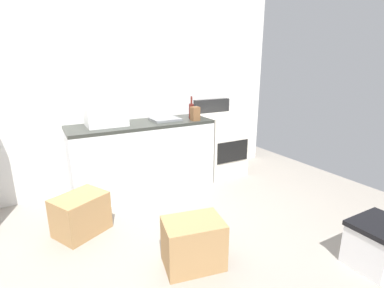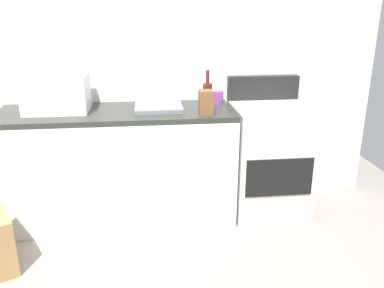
{
  "view_description": "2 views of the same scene",
  "coord_description": "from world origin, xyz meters",
  "px_view_note": "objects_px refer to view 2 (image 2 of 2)",
  "views": [
    {
      "loc": [
        -0.85,
        -2.16,
        1.6
      ],
      "look_at": [
        0.74,
        0.69,
        0.69
      ],
      "focal_mm": 26.4,
      "sensor_mm": 36.0,
      "label": 1
    },
    {
      "loc": [
        0.55,
        -1.79,
        1.65
      ],
      "look_at": [
        0.85,
        0.84,
        0.74
      ],
      "focal_mm": 37.32,
      "sensor_mm": 36.0,
      "label": 2
    }
  ],
  "objects_px": {
    "coffee_mug": "(218,97)",
    "knife_block": "(206,103)",
    "microwave": "(57,93)",
    "stove_oven": "(268,157)",
    "wine_bottle": "(207,95)"
  },
  "relations": [
    {
      "from": "coffee_mug",
      "to": "knife_block",
      "type": "distance_m",
      "value": 0.38
    },
    {
      "from": "knife_block",
      "to": "coffee_mug",
      "type": "bearing_deg",
      "value": 66.21
    },
    {
      "from": "microwave",
      "to": "stove_oven",
      "type": "bearing_deg",
      "value": -1.13
    },
    {
      "from": "microwave",
      "to": "coffee_mug",
      "type": "bearing_deg",
      "value": 5.21
    },
    {
      "from": "stove_oven",
      "to": "knife_block",
      "type": "xyz_separation_m",
      "value": [
        -0.55,
        -0.2,
        0.52
      ]
    },
    {
      "from": "stove_oven",
      "to": "coffee_mug",
      "type": "bearing_deg",
      "value": 160.05
    },
    {
      "from": "stove_oven",
      "to": "microwave",
      "type": "bearing_deg",
      "value": 178.87
    },
    {
      "from": "microwave",
      "to": "coffee_mug",
      "type": "relative_size",
      "value": 4.6
    },
    {
      "from": "coffee_mug",
      "to": "microwave",
      "type": "bearing_deg",
      "value": -174.79
    },
    {
      "from": "microwave",
      "to": "knife_block",
      "type": "xyz_separation_m",
      "value": [
        1.09,
        -0.23,
        -0.05
      ]
    },
    {
      "from": "stove_oven",
      "to": "wine_bottle",
      "type": "bearing_deg",
      "value": -175.72
    },
    {
      "from": "stove_oven",
      "to": "microwave",
      "type": "xyz_separation_m",
      "value": [
        -1.64,
        0.03,
        0.57
      ]
    },
    {
      "from": "microwave",
      "to": "knife_block",
      "type": "distance_m",
      "value": 1.12
    },
    {
      "from": "stove_oven",
      "to": "coffee_mug",
      "type": "relative_size",
      "value": 11.0
    },
    {
      "from": "wine_bottle",
      "to": "coffee_mug",
      "type": "height_order",
      "value": "wine_bottle"
    }
  ]
}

